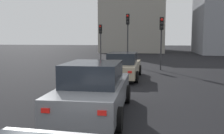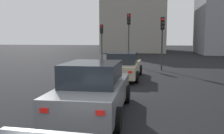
# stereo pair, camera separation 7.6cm
# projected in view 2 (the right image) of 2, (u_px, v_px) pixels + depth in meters

# --- Properties ---
(car_beige_lead) EXTENTS (4.82, 1.96, 1.52)m
(car_beige_lead) POSITION_uv_depth(u_px,v_px,m) (124.00, 66.00, 14.33)
(car_beige_lead) COLOR tan
(car_beige_lead) RESTS_ON ground_plane
(car_grey_second) EXTENTS (4.63, 2.10, 1.62)m
(car_grey_second) POSITION_uv_depth(u_px,v_px,m) (94.00, 89.00, 7.54)
(car_grey_second) COLOR slate
(car_grey_second) RESTS_ON ground_plane
(traffic_light_near_left) EXTENTS (0.32, 0.29, 4.42)m
(traffic_light_near_left) POSITION_uv_depth(u_px,v_px,m) (129.00, 29.00, 21.13)
(traffic_light_near_left) COLOR #2D2D30
(traffic_light_near_left) RESTS_ON ground_plane
(traffic_light_near_right) EXTENTS (0.32, 0.29, 3.72)m
(traffic_light_near_right) POSITION_uv_depth(u_px,v_px,m) (102.00, 35.00, 24.94)
(traffic_light_near_right) COLOR #2D2D30
(traffic_light_near_right) RESTS_ON ground_plane
(traffic_light_far_left) EXTENTS (0.32, 0.29, 3.85)m
(traffic_light_far_left) POSITION_uv_depth(u_px,v_px,m) (162.00, 32.00, 17.78)
(traffic_light_far_left) COLOR #2D2D30
(traffic_light_far_left) RESTS_ON ground_plane
(building_facade_center) EXTENTS (15.65, 10.53, 13.16)m
(building_facade_center) POSITION_uv_depth(u_px,v_px,m) (136.00, 15.00, 45.54)
(building_facade_center) COLOR gray
(building_facade_center) RESTS_ON ground_plane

